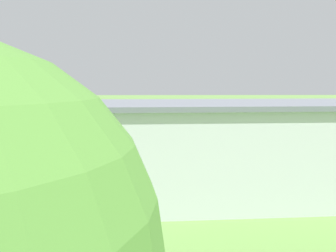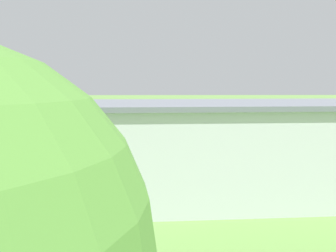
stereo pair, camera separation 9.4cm
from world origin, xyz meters
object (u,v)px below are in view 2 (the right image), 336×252
person_walking_on_apron (98,147)px  person_near_hangar_door (82,146)px  car_orange (43,156)px  hangar (206,149)px  biplane (157,113)px  person_watching_takeoff (136,146)px

person_walking_on_apron → person_near_hangar_door: (2.33, -1.33, -0.01)m
car_orange → person_near_hangar_door: size_ratio=2.49×
car_orange → person_near_hangar_door: 6.67m
hangar → person_walking_on_apron: (11.42, -15.43, -2.82)m
biplane → person_near_hangar_door: 16.10m
person_near_hangar_door → person_watching_takeoff: person_near_hangar_door is taller
person_walking_on_apron → hangar: bearing=126.5°
hangar → person_near_hangar_door: size_ratio=19.06×
car_orange → person_near_hangar_door: person_near_hangar_door is taller
biplane → person_watching_takeoff: bearing=78.6°
car_orange → person_watching_takeoff: bearing=-148.8°
hangar → person_near_hangar_door: hangar is taller
person_walking_on_apron → person_watching_takeoff: bearing=-164.3°
person_watching_takeoff → hangar: bearing=112.2°
person_watching_takeoff → person_near_hangar_door: bearing=-0.3°
hangar → person_near_hangar_door: (13.75, -16.76, -2.83)m
hangar → person_watching_takeoff: size_ratio=19.54×
car_orange → person_watching_takeoff: 11.49m
person_watching_takeoff → biplane: bearing=-101.4°
person_watching_takeoff → car_orange: bearing=31.2°
car_orange → person_walking_on_apron: (-5.24, -4.67, -0.01)m
biplane → person_watching_takeoff: (2.56, 12.67, -3.18)m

